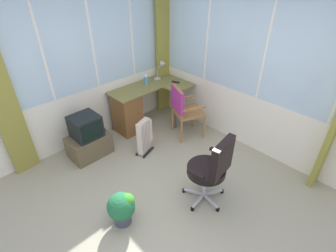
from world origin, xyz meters
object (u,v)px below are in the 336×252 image
Objects in this scene: tv_remote at (176,82)px; potted_plant at (122,207)px; desk_lamp at (162,67)px; tv_on_stand at (88,138)px; desk at (131,110)px; office_chair at (212,167)px; spray_bottle at (146,79)px; wooden_armchair at (182,106)px; space_heater at (145,136)px.

potted_plant is at bearing -171.23° from tv_remote.
tv_on_stand is at bearing -173.87° from desk_lamp.
tv_on_stand is 1.52m from potted_plant.
tv_on_stand is at bearing 154.11° from tv_remote.
desk is at bearing 8.27° from tv_on_stand.
tv_remote is at bearing -3.91° from tv_on_stand.
desk is at bearing 50.06° from potted_plant.
tv_remote is 0.20× the size of tv_on_stand.
office_chair is 2.10m from tv_on_stand.
spray_bottle is 1.54m from tv_on_stand.
tv_on_stand is (-0.65, 1.98, -0.27)m from office_chair.
office_chair reaches higher than wooden_armchair.
tv_remote is 1.93m from tv_on_stand.
desk is at bearing 70.62° from space_heater.
tv_remote is 0.67m from wooden_armchair.
spray_bottle reaches higher than tv_on_stand.
office_chair is at bearing -71.76° from tv_on_stand.
tv_remote is 2.23m from office_chair.
potted_plant is (-1.88, -0.81, -0.35)m from wooden_armchair.
spray_bottle reaches higher than wooden_armchair.
wooden_armchair is 1.66m from tv_on_stand.
tv_on_stand is at bearing 108.24° from office_chair.
tv_on_stand is 1.64× the size of potted_plant.
desk_lamp is 2.85m from potted_plant.
wooden_armchair is 0.85m from space_heater.
wooden_armchair is 1.31× the size of tv_on_stand.
desk_lamp reaches higher than space_heater.
desk_lamp reaches higher than spray_bottle.
tv_remote is 0.56m from spray_bottle.
office_chair reaches higher than space_heater.
potted_plant is (-1.03, 0.52, -0.34)m from office_chair.
office_chair is (-1.16, -2.18, -0.41)m from desk_lamp.
desk is 1.49× the size of wooden_armchair.
desk_lamp is at bearing 69.93° from wooden_armchair.
desk_lamp is 0.38× the size of wooden_armchair.
potted_plant is (-2.19, -1.66, -0.75)m from desk_lamp.
wooden_armchair is at bearing -110.07° from desk_lamp.
wooden_armchair is at bearing 57.37° from office_chair.
desk is at bearing 123.75° from wooden_armchair.
potted_plant is at bearing 153.45° from office_chair.
office_chair is at bearing -109.34° from spray_bottle.
desk_lamp is 0.99m from wooden_armchair.
potted_plant is (-1.34, -1.61, -0.16)m from desk.
desk_lamp reaches higher than office_chair.
tv_on_stand reaches higher than potted_plant.
desk_lamp is 0.36× the size of office_chair.
tv_remote is 0.69× the size of spray_bottle.
tv_remote is (0.06, -0.32, -0.23)m from desk_lamp.
wooden_armchair is at bearing -56.25° from desk.
spray_bottle is at bearing 179.56° from desk_lamp.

